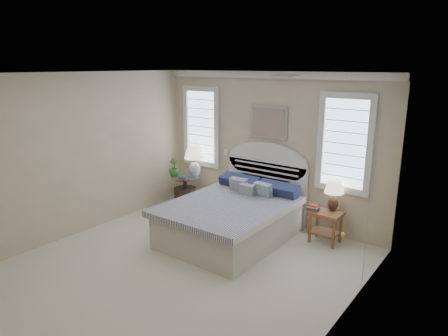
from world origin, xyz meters
TOP-DOWN VIEW (x-y plane):
  - floor at (0.00, 0.00)m, footprint 4.50×5.00m
  - ceiling at (0.00, 0.00)m, footprint 4.50×5.00m
  - wall_back at (0.00, 2.50)m, footprint 4.50×0.02m
  - wall_left at (-2.25, 0.00)m, footprint 0.02×5.00m
  - wall_right at (2.25, 0.00)m, footprint 0.02×5.00m
  - crown_molding at (0.00, 2.46)m, footprint 4.50×0.08m
  - hvac_vent at (1.20, 0.80)m, footprint 0.30×0.20m
  - switch_plate at (-0.95, 2.48)m, footprint 0.08×0.01m
  - window_left at (-1.55, 2.48)m, footprint 0.90×0.06m
  - window_right at (1.40, 2.48)m, footprint 0.90×0.06m
  - painting at (0.00, 2.46)m, footprint 0.74×0.04m
  - closet_door at (2.23, 1.20)m, footprint 0.02×1.80m
  - bed at (0.00, 1.46)m, footprint 1.72×2.28m
  - side_table_left at (-1.65, 2.05)m, footprint 0.56×0.56m
  - nightstand_right at (1.30, 2.15)m, footprint 0.50×0.40m
  - floor_pot at (-1.64, 2.04)m, footprint 0.51×0.51m
  - lamp_left at (-1.53, 2.21)m, footprint 0.48×0.48m
  - lamp_right at (1.35, 2.28)m, footprint 0.39×0.39m
  - potted_plant at (-1.87, 1.97)m, footprint 0.25×0.25m
  - books_left at (-1.57, 1.93)m, footprint 0.20×0.16m
  - books_right at (1.11, 2.07)m, footprint 0.19×0.14m

SIDE VIEW (x-z plane):
  - floor at x=0.00m, z-range -0.01..0.01m
  - floor_pot at x=-1.64m, z-range 0.00..0.40m
  - bed at x=0.00m, z-range -0.35..1.12m
  - nightstand_right at x=1.30m, z-range 0.12..0.65m
  - side_table_left at x=-1.65m, z-range 0.07..0.70m
  - books_right at x=1.11m, z-range 0.53..0.63m
  - books_left at x=-1.57m, z-range 0.63..0.68m
  - potted_plant at x=-1.87m, z-range 0.63..1.00m
  - lamp_right at x=1.35m, z-range 0.59..1.09m
  - lamp_left at x=-1.53m, z-range 0.70..1.34m
  - switch_plate at x=-0.95m, z-range 1.09..1.21m
  - closet_door at x=2.23m, z-range 0.00..2.40m
  - wall_back at x=0.00m, z-range 0.00..2.70m
  - wall_left at x=-2.25m, z-range 0.00..2.70m
  - wall_right at x=2.25m, z-range 0.00..2.70m
  - window_left at x=-1.55m, z-range 0.80..2.40m
  - window_right at x=1.40m, z-range 0.80..2.40m
  - painting at x=0.00m, z-range 1.53..2.11m
  - crown_molding at x=0.00m, z-range 2.58..2.70m
  - hvac_vent at x=1.20m, z-range 2.67..2.69m
  - ceiling at x=0.00m, z-range 2.70..2.71m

